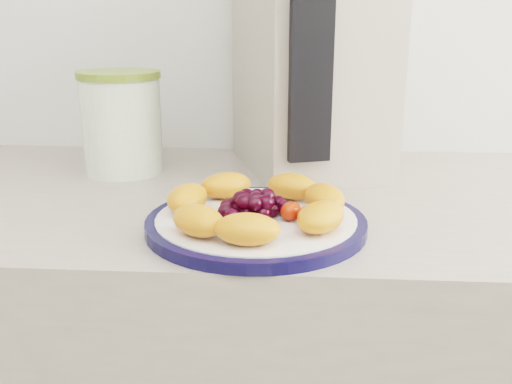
{
  "coord_description": "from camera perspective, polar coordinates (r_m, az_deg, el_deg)",
  "views": [
    {
      "loc": [
        0.1,
        0.35,
        1.16
      ],
      "look_at": [
        0.05,
        1.04,
        0.95
      ],
      "focal_mm": 40.0,
      "sensor_mm": 36.0,
      "label": 1
    }
  ],
  "objects": [
    {
      "name": "canister",
      "position": [
        1.01,
        -13.26,
        6.44
      ],
      "size": [
        0.17,
        0.17,
        0.16
      ],
      "primitive_type": "cylinder",
      "rotation": [
        0.0,
        0.0,
        0.28
      ],
      "color": "#386B12",
      "rests_on": "counter"
    },
    {
      "name": "fruit_plate",
      "position": [
        0.72,
        0.33,
        -1.26
      ],
      "size": [
        0.24,
        0.24,
        0.04
      ],
      "color": "orange",
      "rests_on": "plate_face"
    },
    {
      "name": "plate_face",
      "position": [
        0.73,
        0.0,
        -3.12
      ],
      "size": [
        0.26,
        0.26,
        0.02
      ],
      "primitive_type": "cylinder",
      "color": "white",
      "rests_on": "counter"
    },
    {
      "name": "canister_lid",
      "position": [
        1.0,
        -13.61,
        11.34
      ],
      "size": [
        0.17,
        0.17,
        0.01
      ],
      "primitive_type": "cylinder",
      "rotation": [
        0.0,
        0.0,
        0.28
      ],
      "color": "olive",
      "rests_on": "canister"
    },
    {
      "name": "appliance_panel",
      "position": [
        0.85,
        5.47,
        12.19
      ],
      "size": [
        0.07,
        0.04,
        0.27
      ],
      "primitive_type": "cube",
      "rotation": [
        0.0,
        0.0,
        0.32
      ],
      "color": "black",
      "rests_on": "appliance_body"
    },
    {
      "name": "appliance_body",
      "position": [
        1.01,
        5.42,
        12.66
      ],
      "size": [
        0.29,
        0.35,
        0.37
      ],
      "primitive_type": "cube",
      "rotation": [
        0.0,
        0.0,
        0.32
      ],
      "color": "#A59C8D",
      "rests_on": "counter"
    },
    {
      "name": "plate_rim",
      "position": [
        0.73,
        0.0,
        -3.19
      ],
      "size": [
        0.28,
        0.28,
        0.01
      ],
      "primitive_type": "cylinder",
      "color": "#0C0C37",
      "rests_on": "counter"
    }
  ]
}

